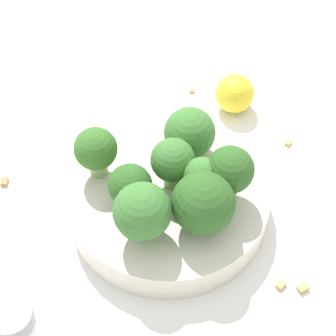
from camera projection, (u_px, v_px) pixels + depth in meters
ground_plane at (168, 210)px, 0.54m from camera, size 3.00×3.00×0.00m
bowl at (168, 199)px, 0.52m from camera, size 0.19×0.19×0.03m
broccoli_floret_0 at (171, 161)px, 0.49m from camera, size 0.04×0.04×0.05m
broccoli_floret_1 at (202, 178)px, 0.48m from camera, size 0.03×0.03×0.05m
broccoli_floret_2 at (130, 186)px, 0.48m from camera, size 0.04×0.04×0.05m
broccoli_floret_3 at (190, 133)px, 0.52m from camera, size 0.05×0.05×0.05m
broccoli_floret_4 at (96, 150)px, 0.50m from camera, size 0.04×0.04×0.05m
broccoli_floret_5 at (203, 204)px, 0.46m from camera, size 0.05×0.05×0.06m
broccoli_floret_6 at (142, 212)px, 0.45m from camera, size 0.05×0.05×0.06m
broccoli_floret_7 at (230, 171)px, 0.48m from camera, size 0.04×0.04×0.06m
pepper_shaker at (20, 333)px, 0.42m from camera, size 0.03×0.03×0.07m
lemon_wedge at (235, 94)px, 0.61m from camera, size 0.04×0.04×0.04m
almond_crumb_0 at (192, 90)px, 0.64m from camera, size 0.01×0.01×0.01m
almond_crumb_1 at (281, 284)px, 0.48m from camera, size 0.01×0.01×0.01m
almond_crumb_2 at (303, 287)px, 0.48m from camera, size 0.01×0.01×0.01m
almond_crumb_3 at (4, 180)px, 0.55m from camera, size 0.01×0.01×0.01m
almond_crumb_4 at (289, 142)px, 0.59m from camera, size 0.01×0.01×0.01m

